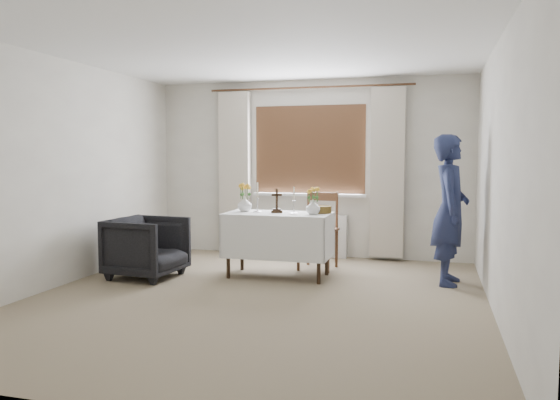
# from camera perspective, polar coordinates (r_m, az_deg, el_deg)

# --- Properties ---
(ground) EXTENTS (5.00, 5.00, 0.00)m
(ground) POSITION_cam_1_polar(r_m,az_deg,el_deg) (5.57, -2.61, -10.31)
(ground) COLOR gray
(ground) RESTS_ON ground
(altar_table) EXTENTS (1.24, 0.64, 0.76)m
(altar_table) POSITION_cam_1_polar(r_m,az_deg,el_deg) (6.48, -0.20, -4.72)
(altar_table) COLOR white
(altar_table) RESTS_ON ground
(wooden_chair) EXTENTS (0.49, 0.49, 0.97)m
(wooden_chair) POSITION_cam_1_polar(r_m,az_deg,el_deg) (6.92, 3.98, -3.23)
(wooden_chair) COLOR #52301C
(wooden_chair) RESTS_ON ground
(armchair) EXTENTS (0.85, 0.83, 0.72)m
(armchair) POSITION_cam_1_polar(r_m,az_deg,el_deg) (6.64, -13.75, -4.82)
(armchair) COLOR black
(armchair) RESTS_ON ground
(person) EXTENTS (0.44, 0.63, 1.67)m
(person) POSITION_cam_1_polar(r_m,az_deg,el_deg) (6.35, 17.36, -0.99)
(person) COLOR navy
(person) RESTS_ON ground
(radiator) EXTENTS (1.10, 0.10, 0.60)m
(radiator) POSITION_cam_1_polar(r_m,az_deg,el_deg) (7.80, 2.97, -3.72)
(radiator) COLOR silver
(radiator) RESTS_ON ground
(wooden_cross) EXTENTS (0.16, 0.13, 0.28)m
(wooden_cross) POSITION_cam_1_polar(r_m,az_deg,el_deg) (6.44, -0.34, -0.08)
(wooden_cross) COLOR black
(wooden_cross) RESTS_ON altar_table
(candlestick_left) EXTENTS (0.10, 0.10, 0.35)m
(candlestick_left) POSITION_cam_1_polar(r_m,az_deg,el_deg) (6.50, -2.38, 0.27)
(candlestick_left) COLOR white
(candlestick_left) RESTS_ON altar_table
(candlestick_right) EXTENTS (0.09, 0.09, 0.31)m
(candlestick_right) POSITION_cam_1_polar(r_m,az_deg,el_deg) (6.33, 1.46, -0.03)
(candlestick_right) COLOR white
(candlestick_right) RESTS_ON altar_table
(flower_vase_left) EXTENTS (0.20, 0.20, 0.18)m
(flower_vase_left) POSITION_cam_1_polar(r_m,az_deg,el_deg) (6.60, -3.72, -0.42)
(flower_vase_left) COLOR silver
(flower_vase_left) RESTS_ON altar_table
(flower_vase_right) EXTENTS (0.22, 0.22, 0.17)m
(flower_vase_right) POSITION_cam_1_polar(r_m,az_deg,el_deg) (6.28, 3.48, -0.74)
(flower_vase_right) COLOR silver
(flower_vase_right) RESTS_ON altar_table
(wicker_basket) EXTENTS (0.30, 0.30, 0.09)m
(wicker_basket) POSITION_cam_1_polar(r_m,az_deg,el_deg) (6.44, 4.39, -0.98)
(wicker_basket) COLOR brown
(wicker_basket) RESTS_ON altar_table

